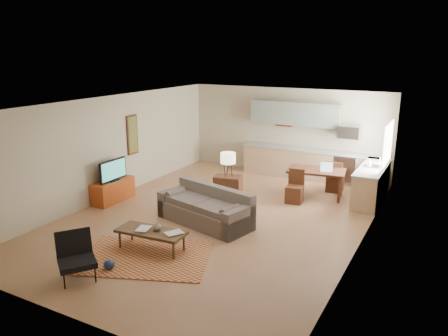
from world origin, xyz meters
The scene contains 25 objects.
room centered at (0.00, 0.00, 1.35)m, with size 9.00×9.00×9.00m.
kitchen_counter_back centered at (0.90, 4.18, 0.46)m, with size 4.26×0.64×0.92m, color tan, non-canonical shape.
kitchen_counter_right centered at (2.93, 3.00, 0.46)m, with size 0.64×2.26×0.92m, color tan, non-canonical shape.
kitchen_range centered at (2.00, 4.18, 0.45)m, with size 0.62×0.62×0.90m, color #A5A8AD.
kitchen_microwave centered at (2.00, 4.20, 1.55)m, with size 0.62×0.40×0.35m, color #A5A8AD.
upper_cabinets centered at (0.30, 4.33, 1.95)m, with size 2.80×0.34×0.70m, color gray.
window_right centered at (3.23, 3.00, 1.55)m, with size 0.02×1.40×1.05m, color white.
wall_art_left centered at (-3.21, 0.90, 1.55)m, with size 0.06×0.42×1.10m, color olive, non-canonical shape.
triptych centered at (-0.10, 4.47, 1.75)m, with size 1.70×0.04×0.50m, color beige, non-canonical shape.
rug centered at (-0.23, -2.44, 0.01)m, with size 2.41×1.67×0.02m, color #963218.
sofa centered at (-0.11, -0.42, 0.41)m, with size 2.35×1.02×0.82m, color #5C5149, non-canonical shape.
coffee_table centered at (-0.33, -2.11, 0.21)m, with size 1.40×0.56×0.42m, color #432C19, non-canonical shape.
book_a centered at (-0.60, -2.19, 0.43)m, with size 0.33×0.39×0.03m, color maroon.
book_b centered at (0.05, -1.97, 0.43)m, with size 0.38×0.41×0.03m, color navy.
vase centered at (-0.22, -2.05, 0.51)m, with size 0.20×0.20×0.18m, color black.
armchair centered at (-0.76, -3.62, 0.40)m, with size 0.70×0.70×0.80m, color black, non-canonical shape.
tv_credenza centered at (-3.00, -0.25, 0.28)m, with size 0.47×1.22×0.56m, color #983913, non-canonical shape.
tv centered at (-2.95, -0.25, 0.84)m, with size 0.09×0.94×0.56m, color black, non-canonical shape.
console_table centered at (-0.20, 0.88, 0.39)m, with size 0.67×0.44×0.78m, color #3E2013, non-canonical shape.
table_lamp centered at (-0.20, 0.88, 1.09)m, with size 0.38×0.38×0.62m, color beige, non-canonical shape.
dining_table centered at (1.56, 2.60, 0.38)m, with size 1.49×0.85×0.75m, color #3E2013, non-canonical shape.
dining_chair_near centered at (1.22, 1.89, 0.43)m, with size 0.41×0.43×0.86m, color #3E2013, non-canonical shape.
dining_chair_far centered at (1.90, 3.30, 0.44)m, with size 0.42×0.44×0.89m, color #3E2013, non-canonical shape.
laptop centered at (1.86, 2.50, 0.87)m, with size 0.32×0.24×0.24m, color #A5A8AD, non-canonical shape.
soap_bottle centered at (2.83, 2.98, 1.02)m, with size 0.09×0.09×0.19m, color beige.
Camera 1 is at (4.68, -8.41, 3.84)m, focal length 35.00 mm.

